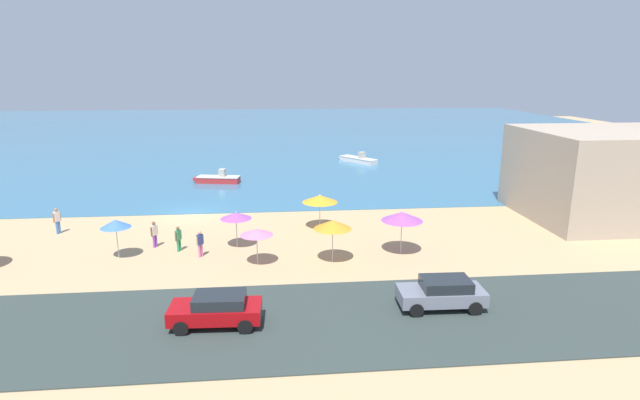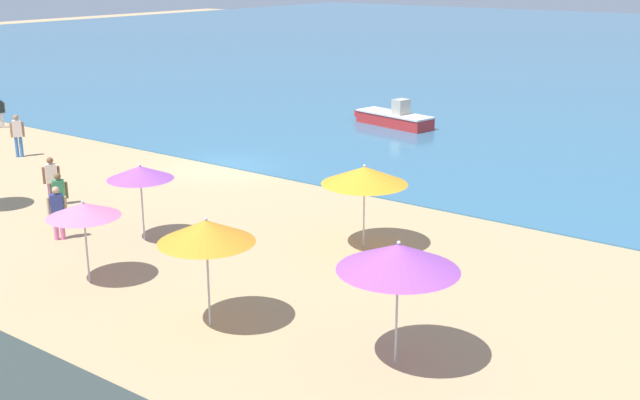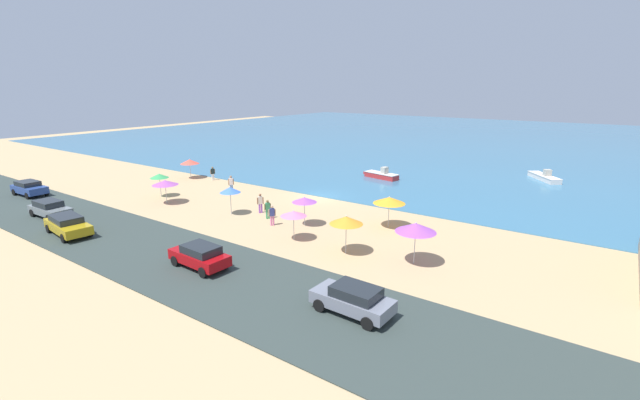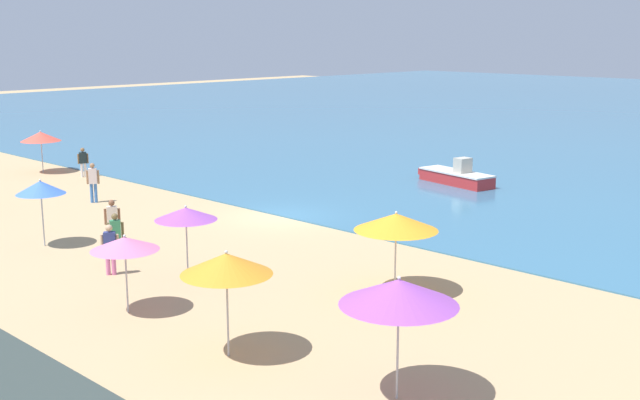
% 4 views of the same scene
% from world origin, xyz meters
% --- Properties ---
extents(ground_plane, '(160.00, 160.00, 0.00)m').
position_xyz_m(ground_plane, '(0.00, 0.00, 0.00)').
color(ground_plane, tan).
extents(sea, '(150.00, 110.00, 0.05)m').
position_xyz_m(sea, '(0.00, 55.00, 0.03)').
color(sea, teal).
rests_on(sea, ground_plane).
extents(coastal_road, '(80.00, 8.00, 0.06)m').
position_xyz_m(coastal_road, '(0.00, -18.00, 0.03)').
color(coastal_road, '#313C38').
rests_on(coastal_road, ground_plane).
extents(beach_umbrella_0, '(1.94, 1.94, 2.34)m').
position_xyz_m(beach_umbrella_0, '(4.16, -7.88, 2.08)').
color(beach_umbrella_0, '#B2B2B7').
rests_on(beach_umbrella_0, ground_plane).
extents(beach_umbrella_3, '(2.47, 2.47, 2.49)m').
position_xyz_m(beach_umbrella_3, '(9.74, -4.49, 2.17)').
color(beach_umbrella_3, '#B2B2B7').
rests_on(beach_umbrella_3, ground_plane).
extents(beach_umbrella_4, '(2.49, 2.49, 2.69)m').
position_xyz_m(beach_umbrella_4, '(14.18, -9.91, 2.35)').
color(beach_umbrella_4, '#B2B2B7').
rests_on(beach_umbrella_4, ground_plane).
extents(beach_umbrella_5, '(1.87, 1.87, 2.21)m').
position_xyz_m(beach_umbrella_5, '(5.52, -10.92, 1.96)').
color(beach_umbrella_5, '#B2B2B7').
rests_on(beach_umbrella_5, ground_plane).
extents(beach_umbrella_6, '(2.18, 2.18, 2.60)m').
position_xyz_m(beach_umbrella_6, '(9.86, -10.92, 2.28)').
color(beach_umbrella_6, '#B2B2B7').
rests_on(beach_umbrella_6, ground_plane).
extents(beach_umbrella_8, '(1.74, 1.74, 2.46)m').
position_xyz_m(beach_umbrella_8, '(-2.72, -9.15, 2.15)').
color(beach_umbrella_8, '#B2B2B7').
rests_on(beach_umbrella_8, ground_plane).
extents(bather_0, '(0.40, 0.47, 1.64)m').
position_xyz_m(bather_0, '(2.10, -9.36, 0.92)').
color(bather_0, '#D36A9E').
rests_on(bather_0, ground_plane).
extents(bather_1, '(0.38, 0.49, 1.69)m').
position_xyz_m(bather_1, '(-0.99, -7.37, 0.95)').
color(bather_1, purple).
rests_on(bather_1, ground_plane).
extents(bather_2, '(0.39, 0.48, 1.81)m').
position_xyz_m(bather_2, '(-8.19, -3.95, 1.02)').
color(bather_2, '#3C71BC').
rests_on(bather_2, ground_plane).
extents(bather_4, '(0.37, 0.51, 1.59)m').
position_xyz_m(bather_4, '(0.64, -8.26, 0.89)').
color(bather_4, '#30925A').
rests_on(bather_4, ground_plane).
extents(parked_car_0, '(4.02, 1.92, 1.43)m').
position_xyz_m(parked_car_0, '(14.23, -17.30, 0.82)').
color(parked_car_0, slate).
rests_on(parked_car_0, coastal_road).
extents(parked_car_1, '(4.00, 1.95, 1.43)m').
position_xyz_m(parked_car_1, '(3.96, -17.98, 0.82)').
color(parked_car_1, '#A20A0F').
rests_on(parked_car_1, coastal_road).
extents(skiff_nearshore, '(4.69, 2.11, 1.39)m').
position_xyz_m(skiff_nearshore, '(1.09, 11.08, 0.44)').
color(skiff_nearshore, red).
rests_on(skiff_nearshore, sea).
extents(skiff_offshore, '(4.16, 5.03, 1.32)m').
position_xyz_m(skiff_offshore, '(16.88, 21.09, 0.40)').
color(skiff_offshore, silver).
rests_on(skiff_offshore, sea).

